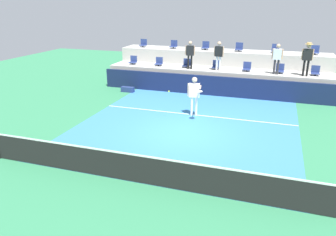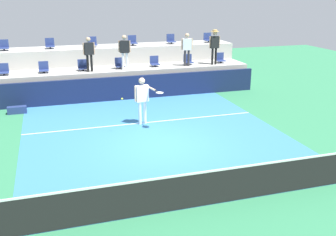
# 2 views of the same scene
# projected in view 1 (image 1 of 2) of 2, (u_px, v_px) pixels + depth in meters

# --- Properties ---
(ground_plane) EXTENTS (40.00, 40.00, 0.00)m
(ground_plane) POSITION_uv_depth(u_px,v_px,m) (181.00, 134.00, 13.00)
(ground_plane) COLOR #2D754C
(court_inner_paint) EXTENTS (9.00, 10.00, 0.01)m
(court_inner_paint) POSITION_uv_depth(u_px,v_px,m) (188.00, 125.00, 13.90)
(court_inner_paint) COLOR teal
(court_inner_paint) RESTS_ON ground_plane
(court_service_line) EXTENTS (9.00, 0.06, 0.00)m
(court_service_line) POSITION_uv_depth(u_px,v_px,m) (196.00, 115.00, 15.15)
(court_service_line) COLOR white
(court_service_line) RESTS_ON ground_plane
(tennis_net) EXTENTS (10.48, 0.08, 1.07)m
(tennis_net) POSITION_uv_depth(u_px,v_px,m) (143.00, 169.00, 9.26)
(tennis_net) COLOR black
(tennis_net) RESTS_ON ground_plane
(sponsor_backboard) EXTENTS (13.00, 0.16, 1.10)m
(sponsor_backboard) POSITION_uv_depth(u_px,v_px,m) (211.00, 86.00, 18.18)
(sponsor_backboard) COLOR #141E42
(sponsor_backboard) RESTS_ON ground_plane
(seating_tier_lower) EXTENTS (13.00, 1.80, 1.25)m
(seating_tier_lower) POSITION_uv_depth(u_px,v_px,m) (216.00, 79.00, 19.32)
(seating_tier_lower) COLOR #ADAAA3
(seating_tier_lower) RESTS_ON ground_plane
(seating_tier_upper) EXTENTS (13.00, 1.80, 2.10)m
(seating_tier_upper) POSITION_uv_depth(u_px,v_px,m) (221.00, 67.00, 20.78)
(seating_tier_upper) COLOR #ADAAA3
(seating_tier_upper) RESTS_ON ground_plane
(stadium_chair_lower_far_left) EXTENTS (0.44, 0.40, 0.52)m
(stadium_chair_lower_far_left) POSITION_uv_depth(u_px,v_px,m) (133.00, 61.00, 20.54)
(stadium_chair_lower_far_left) COLOR #2D2D33
(stadium_chair_lower_far_left) RESTS_ON seating_tier_lower
(stadium_chair_lower_left) EXTENTS (0.44, 0.40, 0.52)m
(stadium_chair_lower_left) POSITION_uv_depth(u_px,v_px,m) (159.00, 62.00, 20.03)
(stadium_chair_lower_left) COLOR #2D2D33
(stadium_chair_lower_left) RESTS_ON seating_tier_lower
(stadium_chair_lower_mid_left) EXTENTS (0.44, 0.40, 0.52)m
(stadium_chair_lower_mid_left) POSITION_uv_depth(u_px,v_px,m) (187.00, 64.00, 19.50)
(stadium_chair_lower_mid_left) COLOR #2D2D33
(stadium_chair_lower_mid_left) RESTS_ON seating_tier_lower
(stadium_chair_lower_center) EXTENTS (0.44, 0.40, 0.52)m
(stadium_chair_lower_center) POSITION_uv_depth(u_px,v_px,m) (216.00, 66.00, 18.97)
(stadium_chair_lower_center) COLOR #2D2D33
(stadium_chair_lower_center) RESTS_ON seating_tier_lower
(stadium_chair_lower_mid_right) EXTENTS (0.44, 0.40, 0.52)m
(stadium_chair_lower_mid_right) POSITION_uv_depth(u_px,v_px,m) (247.00, 67.00, 18.45)
(stadium_chair_lower_mid_right) COLOR #2D2D33
(stadium_chair_lower_mid_right) RESTS_ON seating_tier_lower
(stadium_chair_lower_right) EXTENTS (0.44, 0.40, 0.52)m
(stadium_chair_lower_right) POSITION_uv_depth(u_px,v_px,m) (280.00, 69.00, 17.92)
(stadium_chair_lower_right) COLOR #2D2D33
(stadium_chair_lower_right) RESTS_ON seating_tier_lower
(stadium_chair_lower_far_right) EXTENTS (0.44, 0.40, 0.52)m
(stadium_chair_lower_far_right) POSITION_uv_depth(u_px,v_px,m) (315.00, 71.00, 17.39)
(stadium_chair_lower_far_right) COLOR #2D2D33
(stadium_chair_lower_far_right) RESTS_ON seating_tier_lower
(stadium_chair_upper_far_left) EXTENTS (0.44, 0.40, 0.52)m
(stadium_chair_upper_far_left) POSITION_uv_depth(u_px,v_px,m) (143.00, 44.00, 21.87)
(stadium_chair_upper_far_left) COLOR #2D2D33
(stadium_chair_upper_far_left) RESTS_ON seating_tier_upper
(stadium_chair_upper_left) EXTENTS (0.44, 0.40, 0.52)m
(stadium_chair_upper_left) POSITION_uv_depth(u_px,v_px,m) (174.00, 45.00, 21.23)
(stadium_chair_upper_left) COLOR #2D2D33
(stadium_chair_upper_left) RESTS_ON seating_tier_upper
(stadium_chair_upper_mid_left) EXTENTS (0.44, 0.40, 0.52)m
(stadium_chair_upper_mid_left) POSITION_uv_depth(u_px,v_px,m) (205.00, 46.00, 20.61)
(stadium_chair_upper_mid_left) COLOR #2D2D33
(stadium_chair_upper_mid_left) RESTS_ON seating_tier_upper
(stadium_chair_upper_mid_right) EXTENTS (0.44, 0.40, 0.52)m
(stadium_chair_upper_mid_right) POSITION_uv_depth(u_px,v_px,m) (239.00, 48.00, 19.99)
(stadium_chair_upper_mid_right) COLOR #2D2D33
(stadium_chair_upper_mid_right) RESTS_ON seating_tier_upper
(stadium_chair_upper_right) EXTENTS (0.44, 0.40, 0.52)m
(stadium_chair_upper_right) POSITION_uv_depth(u_px,v_px,m) (275.00, 49.00, 19.35)
(stadium_chair_upper_right) COLOR #2D2D33
(stadium_chair_upper_right) RESTS_ON seating_tier_upper
(stadium_chair_upper_far_right) EXTENTS (0.44, 0.40, 0.52)m
(stadium_chair_upper_far_right) POSITION_uv_depth(u_px,v_px,m) (315.00, 51.00, 18.71)
(stadium_chair_upper_far_right) COLOR #2D2D33
(stadium_chair_upper_far_right) RESTS_ON seating_tier_upper
(tennis_player) EXTENTS (0.90, 1.20, 1.81)m
(tennis_player) POSITION_uv_depth(u_px,v_px,m) (194.00, 92.00, 14.69)
(tennis_player) COLOR white
(tennis_player) RESTS_ON ground_plane
(spectator_leaning_on_rail) EXTENTS (0.57, 0.24, 1.61)m
(spectator_leaning_on_rail) POSITION_uv_depth(u_px,v_px,m) (190.00, 52.00, 18.82)
(spectator_leaning_on_rail) COLOR black
(spectator_leaning_on_rail) RESTS_ON seating_tier_lower
(spectator_in_grey) EXTENTS (0.58, 0.26, 1.64)m
(spectator_in_grey) POSITION_uv_depth(u_px,v_px,m) (219.00, 53.00, 18.32)
(spectator_in_grey) COLOR white
(spectator_in_grey) RESTS_ON seating_tier_lower
(spectator_in_white) EXTENTS (0.58, 0.24, 1.63)m
(spectator_in_white) POSITION_uv_depth(u_px,v_px,m) (277.00, 56.00, 17.39)
(spectator_in_white) COLOR #2D2D33
(spectator_in_white) RESTS_ON seating_tier_lower
(spectator_with_hat) EXTENTS (0.60, 0.43, 1.76)m
(spectator_with_hat) POSITION_uv_depth(u_px,v_px,m) (307.00, 56.00, 16.91)
(spectator_with_hat) COLOR black
(spectator_with_hat) RESTS_ON seating_tier_lower
(tennis_ball) EXTENTS (0.07, 0.07, 0.07)m
(tennis_ball) POSITION_uv_depth(u_px,v_px,m) (169.00, 91.00, 14.16)
(tennis_ball) COLOR #CCE033
(equipment_bag) EXTENTS (0.76, 0.28, 0.30)m
(equipment_bag) POSITION_uv_depth(u_px,v_px,m) (128.00, 89.00, 18.98)
(equipment_bag) COLOR navy
(equipment_bag) RESTS_ON ground_plane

